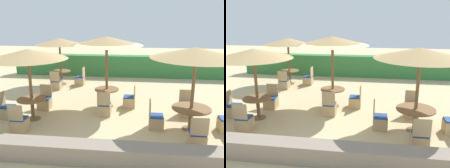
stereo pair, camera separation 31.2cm
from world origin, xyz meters
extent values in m
plane|color=#C6B284|center=(0.00, 0.00, 0.00)|extent=(40.00, 40.00, 0.00)
cube|color=#387A3D|center=(0.00, 5.80, 0.62)|extent=(13.00, 0.70, 1.24)
cube|color=gray|center=(0.00, -3.43, 0.24)|extent=(10.00, 0.56, 0.49)
cylinder|color=brown|center=(2.70, -1.27, 1.26)|extent=(0.10, 0.10, 2.52)
cone|color=tan|center=(2.70, -1.27, 2.44)|extent=(2.70, 2.70, 0.32)
cylinder|color=brown|center=(2.70, -1.27, 0.01)|extent=(0.48, 0.48, 0.03)
cylinder|color=brown|center=(2.70, -1.27, 0.34)|extent=(0.12, 0.12, 0.69)
cylinder|color=brown|center=(2.70, -1.27, 0.71)|extent=(1.19, 1.19, 0.04)
cube|color=tan|center=(1.64, -1.31, 0.20)|extent=(0.46, 0.46, 0.40)
cube|color=navy|center=(1.64, -1.31, 0.43)|extent=(0.42, 0.42, 0.05)
cube|color=tan|center=(1.43, -1.31, 0.69)|extent=(0.04, 0.46, 0.48)
cube|color=tan|center=(2.75, -0.17, 0.20)|extent=(0.46, 0.46, 0.40)
cube|color=navy|center=(2.75, -0.17, 0.43)|extent=(0.42, 0.42, 0.05)
cube|color=tan|center=(2.75, 0.04, 0.69)|extent=(0.46, 0.04, 0.48)
cube|color=tan|center=(2.68, -2.37, 0.20)|extent=(0.46, 0.46, 0.40)
cube|color=navy|center=(2.68, -2.37, 0.43)|extent=(0.42, 0.42, 0.05)
cube|color=tan|center=(2.68, -2.58, 0.69)|extent=(0.46, 0.04, 0.48)
cylinder|color=brown|center=(-0.19, 0.50, 1.33)|extent=(0.10, 0.10, 2.66)
cone|color=tan|center=(-0.19, 0.50, 2.58)|extent=(2.75, 2.75, 0.32)
cylinder|color=brown|center=(-0.19, 0.50, 0.01)|extent=(0.48, 0.48, 0.03)
cylinder|color=brown|center=(-0.19, 0.50, 0.34)|extent=(0.12, 0.12, 0.69)
cylinder|color=brown|center=(-0.19, 0.50, 0.71)|extent=(0.95, 0.95, 0.04)
cube|color=tan|center=(-0.15, -0.41, 0.20)|extent=(0.46, 0.46, 0.40)
cube|color=navy|center=(-0.15, -0.41, 0.43)|extent=(0.42, 0.42, 0.05)
cube|color=tan|center=(-0.15, -0.62, 0.69)|extent=(0.46, 0.04, 0.48)
cube|color=tan|center=(0.69, 0.53, 0.20)|extent=(0.46, 0.46, 0.40)
cube|color=navy|center=(0.69, 0.53, 0.43)|extent=(0.42, 0.42, 0.05)
cube|color=tan|center=(0.90, 0.53, 0.69)|extent=(0.04, 0.46, 0.48)
cylinder|color=brown|center=(-3.04, 3.55, 1.16)|extent=(0.10, 0.10, 2.32)
cone|color=tan|center=(-3.04, 3.55, 2.24)|extent=(2.41, 2.41, 0.32)
cylinder|color=brown|center=(-3.04, 3.55, 0.01)|extent=(0.48, 0.48, 0.03)
cylinder|color=brown|center=(-3.04, 3.55, 0.34)|extent=(0.12, 0.12, 0.68)
cylinder|color=brown|center=(-3.04, 3.55, 0.70)|extent=(0.99, 0.99, 0.04)
cube|color=tan|center=(-2.99, 2.62, 0.20)|extent=(0.46, 0.46, 0.40)
cube|color=navy|center=(-2.99, 2.62, 0.43)|extent=(0.42, 0.42, 0.05)
cube|color=tan|center=(-2.99, 2.41, 0.69)|extent=(0.46, 0.04, 0.48)
cube|color=tan|center=(-2.04, 3.53, 0.20)|extent=(0.46, 0.46, 0.40)
cube|color=navy|center=(-2.04, 3.53, 0.43)|extent=(0.42, 0.42, 0.05)
cube|color=tan|center=(-1.83, 3.53, 0.69)|extent=(0.04, 0.46, 0.48)
cylinder|color=brown|center=(-2.56, -1.07, 1.18)|extent=(0.10, 0.10, 2.36)
cone|color=tan|center=(-2.56, -1.07, 2.28)|extent=(2.62, 2.62, 0.32)
cylinder|color=brown|center=(-2.56, -1.07, 0.01)|extent=(0.48, 0.48, 0.03)
cylinder|color=brown|center=(-2.56, -1.07, 0.36)|extent=(0.12, 0.12, 0.71)
cylinder|color=brown|center=(-2.56, -1.07, 0.73)|extent=(0.98, 0.98, 0.04)
cube|color=tan|center=(-2.57, -2.03, 0.20)|extent=(0.46, 0.46, 0.40)
cube|color=navy|center=(-2.57, -2.03, 0.43)|extent=(0.42, 0.42, 0.05)
cube|color=tan|center=(-2.57, -2.24, 0.69)|extent=(0.46, 0.04, 0.48)
cube|color=tan|center=(-3.47, -1.08, 0.20)|extent=(0.46, 0.46, 0.40)
cube|color=navy|center=(-3.47, -1.08, 0.43)|extent=(0.42, 0.42, 0.05)
cube|color=tan|center=(-3.68, -1.08, 0.69)|extent=(0.04, 0.46, 0.48)
cube|color=tan|center=(-2.53, -0.07, 0.20)|extent=(0.46, 0.46, 0.40)
cube|color=navy|center=(-2.53, -0.07, 0.43)|extent=(0.42, 0.42, 0.05)
cube|color=tan|center=(-2.53, 0.14, 0.69)|extent=(0.46, 0.04, 0.48)
camera|label=1|loc=(1.12, -8.76, 3.46)|focal=40.00mm
camera|label=2|loc=(1.43, -8.72, 3.46)|focal=40.00mm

